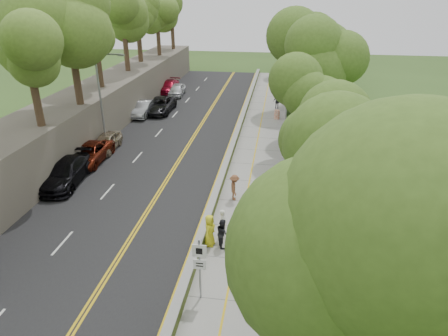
{
  "coord_description": "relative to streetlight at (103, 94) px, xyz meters",
  "views": [
    {
      "loc": [
        4.07,
        -16.51,
        12.75
      ],
      "look_at": [
        0.5,
        8.0,
        1.4
      ],
      "focal_mm": 32.0,
      "sensor_mm": 36.0,
      "label": 1
    }
  ],
  "objects": [
    {
      "name": "car_6",
      "position": [
        1.46,
        10.62,
        -3.82
      ],
      "size": [
        2.63,
        5.63,
        1.56
      ],
      "primitive_type": "imported",
      "rotation": [
        0.0,
        0.0,
        0.01
      ],
      "color": "black",
      "rests_on": "road"
    },
    {
      "name": "jersey_barrier",
      "position": [
        10.71,
        1.0,
        -4.34
      ],
      "size": [
        0.42,
        66.0,
        0.6
      ],
      "primitive_type": "cube",
      "color": "#98C22A",
      "rests_on": "ground"
    },
    {
      "name": "person_far",
      "position": [
        14.15,
        13.79,
        -3.78
      ],
      "size": [
        0.95,
        0.41,
        1.62
      ],
      "primitive_type": "imported",
      "rotation": [
        0.0,
        0.0,
        3.13
      ],
      "color": "black",
      "rests_on": "sidewalk"
    },
    {
      "name": "car_3",
      "position": [
        -0.07,
        -7.19,
        -3.77
      ],
      "size": [
        2.88,
        5.9,
        1.65
      ],
      "primitive_type": "imported",
      "rotation": [
        0.0,
        0.0,
        0.1
      ],
      "color": "black",
      "rests_on": "road"
    },
    {
      "name": "rock_embankment",
      "position": [
        -3.04,
        1.0,
        -2.64
      ],
      "size": [
        5.0,
        66.0,
        4.0
      ],
      "primitive_type": "cube",
      "color": "#595147",
      "rests_on": "ground"
    },
    {
      "name": "signpost",
      "position": [
        11.51,
        -17.02,
        -2.68
      ],
      "size": [
        0.62,
        0.09,
        3.1
      ],
      "color": "gray",
      "rests_on": "sidewalk"
    },
    {
      "name": "car_7",
      "position": [
        -0.09,
        19.8,
        -3.88
      ],
      "size": [
        2.18,
        5.0,
        1.43
      ],
      "primitive_type": "imported",
      "rotation": [
        0.0,
        0.0,
        -0.04
      ],
      "color": "maroon",
      "rests_on": "road"
    },
    {
      "name": "car_8",
      "position": [
        1.46,
        17.98,
        -3.87
      ],
      "size": [
        1.88,
        4.33,
        1.45
      ],
      "primitive_type": "imported",
      "rotation": [
        0.0,
        0.0,
        0.04
      ],
      "color": "silver",
      "rests_on": "road"
    },
    {
      "name": "ground",
      "position": [
        10.46,
        -14.0,
        -4.64
      ],
      "size": [
        140.0,
        140.0,
        0.0
      ],
      "primitive_type": "plane",
      "color": "#33511E",
      "rests_on": "ground"
    },
    {
      "name": "road",
      "position": [
        5.06,
        1.0,
        -4.62
      ],
      "size": [
        11.2,
        66.0,
        0.04
      ],
      "primitive_type": "cube",
      "color": "black",
      "rests_on": "ground"
    },
    {
      "name": "car_4",
      "position": [
        0.2,
        -0.91,
        -3.88
      ],
      "size": [
        1.85,
        4.29,
        1.44
      ],
      "primitive_type": "imported",
      "rotation": [
        0.0,
        0.0,
        0.04
      ],
      "color": "tan",
      "rests_on": "road"
    },
    {
      "name": "painter_3",
      "position": [
        11.91,
        -7.85,
        -3.72
      ],
      "size": [
        0.83,
        1.22,
        1.74
      ],
      "primitive_type": "imported",
      "rotation": [
        0.0,
        0.0,
        1.75
      ],
      "color": "brown",
      "rests_on": "sidewalk"
    },
    {
      "name": "painter_2",
      "position": [
        11.91,
        -13.0,
        -3.77
      ],
      "size": [
        0.87,
        0.97,
        1.63
      ],
      "primitive_type": "imported",
      "rotation": [
        0.0,
        0.0,
        1.95
      ],
      "color": "black",
      "rests_on": "sidewalk"
    },
    {
      "name": "trees_fenceside",
      "position": [
        17.46,
        1.0,
        2.36
      ],
      "size": [
        7.0,
        66.0,
        14.0
      ],
      "primitive_type": null,
      "color": "#4E7325",
      "rests_on": "ground"
    },
    {
      "name": "trees_embankment",
      "position": [
        -2.54,
        1.0,
        5.86
      ],
      "size": [
        6.4,
        66.0,
        13.0
      ],
      "primitive_type": null,
      "color": "olive",
      "rests_on": "rock_embankment"
    },
    {
      "name": "car_5",
      "position": [
        0.05,
        9.15,
        -3.84
      ],
      "size": [
        1.66,
        4.65,
        1.53
      ],
      "primitive_type": "imported",
      "rotation": [
        0.0,
        0.0,
        -0.01
      ],
      "color": "#9A9DA1",
      "rests_on": "road"
    },
    {
      "name": "chainlink_fence",
      "position": [
        15.11,
        1.0,
        -3.64
      ],
      "size": [
        0.04,
        66.0,
        2.0
      ],
      "primitive_type": "cube",
      "color": "slate",
      "rests_on": "ground"
    },
    {
      "name": "concrete_block",
      "position": [
        14.3,
        -16.84,
        -4.21
      ],
      "size": [
        1.23,
        0.97,
        0.77
      ],
      "primitive_type": "cube",
      "rotation": [
        0.0,
        0.0,
        -0.1
      ],
      "color": "slate",
      "rests_on": "sidewalk"
    },
    {
      "name": "painter_1",
      "position": [
        11.81,
        -12.15,
        -3.73
      ],
      "size": [
        0.56,
        0.71,
        1.71
      ],
      "primitive_type": "imported",
      "rotation": [
        0.0,
        0.0,
        1.84
      ],
      "color": "white",
      "rests_on": "sidewalk"
    },
    {
      "name": "streetlight",
      "position": [
        0.0,
        0.0,
        0.0
      ],
      "size": [
        2.52,
        0.22,
        8.0
      ],
      "color": "gray",
      "rests_on": "ground"
    },
    {
      "name": "car_2",
      "position": [
        -0.14,
        -3.46,
        -3.86
      ],
      "size": [
        2.51,
        5.37,
        1.49
      ],
      "primitive_type": "imported",
      "rotation": [
        0.0,
        0.0,
        0.01
      ],
      "color": "#641C0D",
      "rests_on": "road"
    },
    {
      "name": "painter_0",
      "position": [
        11.21,
        -13.0,
        -3.68
      ],
      "size": [
        0.66,
        0.94,
        1.81
      ],
      "primitive_type": "imported",
      "rotation": [
        0.0,
        0.0,
        1.47
      ],
      "color": "yellow",
      "rests_on": "sidewalk"
    },
    {
      "name": "construction_barrel",
      "position": [
        14.22,
        9.97,
        -4.12
      ],
      "size": [
        0.57,
        0.57,
        0.93
      ],
      "primitive_type": "cylinder",
      "color": "#ED5B28",
      "rests_on": "sidewalk"
    },
    {
      "name": "sidewalk",
      "position": [
        13.01,
        1.0,
        -4.61
      ],
      "size": [
        4.2,
        66.0,
        0.05
      ],
      "primitive_type": "cube",
      "color": "gray",
      "rests_on": "ground"
    }
  ]
}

